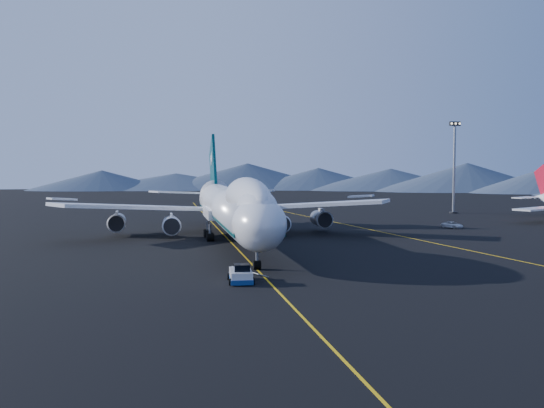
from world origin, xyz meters
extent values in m
plane|color=black|center=(0.00, 0.00, 0.00)|extent=(500.00, 500.00, 0.00)
cube|color=#E8B20D|center=(0.00, 0.00, 0.01)|extent=(0.25, 220.00, 0.01)
cube|color=#E8B20D|center=(30.00, 10.00, 0.01)|extent=(28.08, 198.09, 0.01)
cone|color=#3E4C5F|center=(-40.81, 231.43, 6.00)|extent=(100.00, 100.00, 12.00)
cone|color=#3E4C5F|center=(36.76, 232.11, 6.00)|extent=(100.00, 100.00, 12.00)
cone|color=#3E4C5F|center=(110.33, 207.49, 6.00)|extent=(100.00, 100.00, 12.00)
cylinder|color=silver|center=(0.00, 0.00, 5.60)|extent=(6.50, 56.00, 6.50)
ellipsoid|color=silver|center=(0.00, -28.00, 5.60)|extent=(6.50, 10.40, 6.50)
ellipsoid|color=silver|center=(0.00, -18.50, 8.10)|extent=(5.13, 25.16, 5.85)
cube|color=black|center=(0.00, -30.00, 6.80)|extent=(3.60, 1.61, 1.29)
cone|color=silver|center=(0.00, 33.00, 6.40)|extent=(6.50, 12.00, 6.50)
cube|color=#043D3F|center=(0.00, 1.00, 4.70)|extent=(6.24, 60.00, 1.10)
cube|color=silver|center=(0.00, 5.50, 4.50)|extent=(7.50, 13.00, 1.60)
cube|color=silver|center=(-14.50, 11.50, 5.20)|extent=(30.62, 23.28, 2.83)
cube|color=silver|center=(14.50, 11.50, 5.20)|extent=(30.62, 23.28, 2.83)
cylinder|color=slate|center=(-9.50, 7.50, 2.40)|extent=(2.90, 5.50, 2.90)
cylinder|color=slate|center=(-19.00, 14.00, 2.40)|extent=(2.90, 5.50, 2.90)
cylinder|color=slate|center=(9.50, 7.50, 2.40)|extent=(2.90, 5.50, 2.90)
cylinder|color=slate|center=(19.00, 14.00, 2.40)|extent=(2.90, 5.50, 2.90)
cube|color=#043D3F|center=(0.00, 32.00, 11.40)|extent=(0.55, 14.11, 15.94)
cube|color=silver|center=(-7.50, 34.50, 6.80)|extent=(12.39, 9.47, 0.98)
cube|color=silver|center=(7.50, 34.50, 6.80)|extent=(12.39, 9.47, 0.98)
cylinder|color=black|center=(0.00, -26.50, 0.55)|extent=(0.90, 1.10, 1.10)
cube|color=silver|center=(-3.00, -34.09, 0.77)|extent=(2.54, 4.66, 1.13)
cube|color=navy|center=(-3.00, -34.09, 0.36)|extent=(2.65, 4.87, 0.51)
cube|color=black|center=(-3.00, -34.09, 1.60)|extent=(1.74, 1.74, 0.93)
cone|color=silver|center=(83.92, 38.64, 4.41)|extent=(4.19, 7.71, 4.19)
cube|color=silver|center=(72.90, 23.21, 3.09)|extent=(18.50, 12.49, 0.39)
cube|color=#B01025|center=(83.92, 39.19, 8.59)|extent=(0.39, 7.51, 8.88)
imported|color=silver|center=(46.69, 14.62, 0.63)|extent=(3.62, 5.00, 1.26)
cylinder|color=black|center=(65.39, 50.47, 0.19)|extent=(2.25, 2.25, 0.37)
cylinder|color=slate|center=(65.39, 50.47, 11.69)|extent=(0.65, 0.65, 23.39)
cube|color=black|center=(65.39, 50.47, 23.67)|extent=(2.99, 0.75, 1.12)
camera|label=1|loc=(-11.62, -98.18, 12.49)|focal=40.00mm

